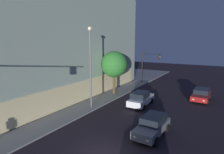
% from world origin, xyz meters
% --- Properties ---
extents(modern_building, '(31.13, 26.04, 17.59)m').
position_xyz_m(modern_building, '(9.66, 21.69, 8.73)').
color(modern_building, '#4C4C51').
rests_on(modern_building, ground).
extents(traffic_light_far_corner, '(0.53, 3.63, 5.77)m').
position_xyz_m(traffic_light_far_corner, '(23.93, 5.63, 3.98)').
color(traffic_light_far_corner, black).
rests_on(traffic_light_far_corner, sidewalk_corner).
extents(street_lamp_sidewalk, '(0.44, 0.44, 9.16)m').
position_xyz_m(street_lamp_sidewalk, '(7.41, 6.46, 5.79)').
color(street_lamp_sidewalk, '#5A5A5A').
rests_on(street_lamp_sidewalk, sidewalk_corner).
extents(sidewalk_tree, '(3.78, 3.78, 6.22)m').
position_xyz_m(sidewalk_tree, '(14.00, 7.18, 4.45)').
color(sidewalk_tree, '#4C3B1E').
rests_on(sidewalk_tree, sidewalk_corner).
extents(car_grey, '(4.39, 2.13, 1.67)m').
position_xyz_m(car_grey, '(4.58, -1.92, 0.86)').
color(car_grey, slate).
rests_on(car_grey, ground).
extents(car_white, '(4.73, 2.20, 1.71)m').
position_xyz_m(car_white, '(11.27, 1.85, 0.87)').
color(car_white, silver).
rests_on(car_white, ground).
extents(car_red, '(4.72, 2.26, 1.49)m').
position_xyz_m(car_red, '(17.48, -4.23, 0.77)').
color(car_red, maroon).
rests_on(car_red, ground).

